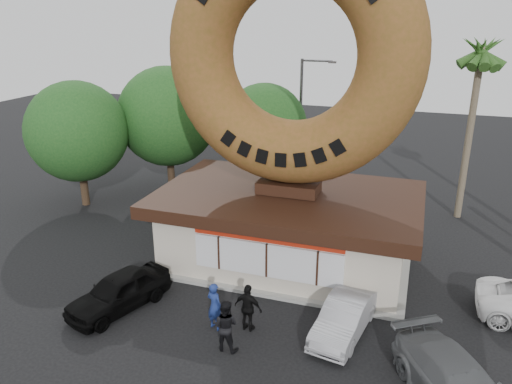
{
  "coord_description": "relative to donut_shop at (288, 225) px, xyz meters",
  "views": [
    {
      "loc": [
        5.15,
        -13.53,
        10.66
      ],
      "look_at": [
        -0.8,
        4.0,
        3.91
      ],
      "focal_mm": 35.0,
      "sensor_mm": 36.0,
      "label": 1
    }
  ],
  "objects": [
    {
      "name": "person_right",
      "position": [
        0.08,
        -5.43,
        -0.87
      ],
      "size": [
        1.1,
        0.59,
        1.79
      ],
      "primitive_type": "imported",
      "rotation": [
        0.0,
        0.0,
        2.99
      ],
      "color": "black",
      "rests_on": "ground"
    },
    {
      "name": "street_lamp",
      "position": [
        -1.86,
        10.02,
        2.72
      ],
      "size": [
        2.11,
        0.2,
        8.0
      ],
      "color": "#59595E",
      "rests_on": "ground"
    },
    {
      "name": "giant_donut",
      "position": [
        0.0,
        0.02,
        7.21
      ],
      "size": [
        10.35,
        2.64,
        10.35
      ],
      "primitive_type": "torus",
      "rotation": [
        1.57,
        0.0,
        0.0
      ],
      "color": "brown",
      "rests_on": "donut_shop"
    },
    {
      "name": "person_center",
      "position": [
        -0.28,
        -6.68,
        -0.85
      ],
      "size": [
        0.92,
        0.73,
        1.83
      ],
      "primitive_type": "imported",
      "rotation": [
        0.0,
        0.0,
        3.1
      ],
      "color": "black",
      "rests_on": "ground"
    },
    {
      "name": "car_silver",
      "position": [
        3.31,
        -4.53,
        -1.13
      ],
      "size": [
        1.98,
        4.05,
        1.28
      ],
      "primitive_type": "imported",
      "rotation": [
        0.0,
        0.0,
        -0.17
      ],
      "color": "#A5A5AA",
      "rests_on": "ground"
    },
    {
      "name": "tree_mid",
      "position": [
        -4.0,
        9.02,
        2.25
      ],
      "size": [
        5.2,
        5.2,
        6.63
      ],
      "color": "#473321",
      "rests_on": "ground"
    },
    {
      "name": "car_black",
      "position": [
        -5.0,
        -5.7,
        -1.06
      ],
      "size": [
        2.99,
        4.48,
        1.42
      ],
      "primitive_type": "imported",
      "rotation": [
        0.0,
        0.0,
        -0.35
      ],
      "color": "black",
      "rests_on": "ground"
    },
    {
      "name": "tree_far",
      "position": [
        -13.0,
        3.02,
        2.56
      ],
      "size": [
        5.6,
        5.6,
        7.14
      ],
      "color": "#473321",
      "rests_on": "ground"
    },
    {
      "name": "ground",
      "position": [
        0.0,
        -5.98,
        -1.77
      ],
      "size": [
        90.0,
        90.0,
        0.0
      ],
      "primitive_type": "plane",
      "color": "black",
      "rests_on": "ground"
    },
    {
      "name": "donut_shop",
      "position": [
        0.0,
        0.0,
        0.0
      ],
      "size": [
        11.2,
        7.2,
        3.8
      ],
      "color": "beige",
      "rests_on": "ground"
    },
    {
      "name": "person_left",
      "position": [
        -1.07,
        -5.72,
        -0.87
      ],
      "size": [
        0.77,
        0.64,
        1.8
      ],
      "primitive_type": "imported",
      "rotation": [
        0.0,
        0.0,
        2.76
      ],
      "color": "navy",
      "rests_on": "ground"
    },
    {
      "name": "tree_west",
      "position": [
        -9.5,
        7.02,
        2.87
      ],
      "size": [
        6.0,
        6.0,
        7.65
      ],
      "color": "#473321",
      "rests_on": "ground"
    },
    {
      "name": "palm_near",
      "position": [
        7.5,
        8.02,
        6.65
      ],
      "size": [
        2.6,
        2.6,
        9.75
      ],
      "color": "#726651",
      "rests_on": "ground"
    }
  ]
}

